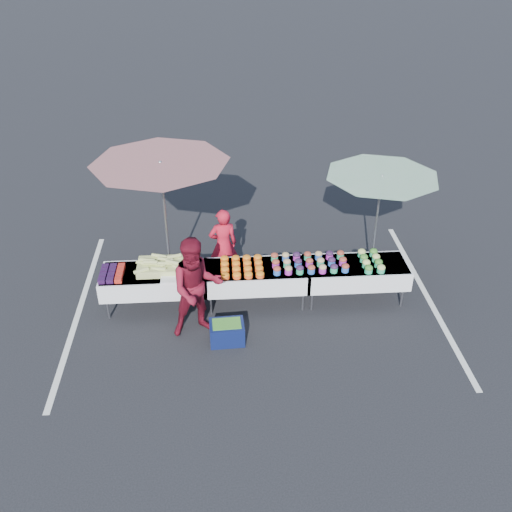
{
  "coord_description": "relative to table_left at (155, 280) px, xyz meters",
  "views": [
    {
      "loc": [
        -0.58,
        -8.41,
        6.29
      ],
      "look_at": [
        0.0,
        0.0,
        1.0
      ],
      "focal_mm": 40.0,
      "sensor_mm": 36.0,
      "label": 1
    }
  ],
  "objects": [
    {
      "name": "table_right",
      "position": [
        3.6,
        0.0,
        0.0
      ],
      "size": [
        1.86,
        0.81,
        0.75
      ],
      "color": "white",
      "rests_on": "ground"
    },
    {
      "name": "bean_baskets",
      "position": [
        3.86,
        -0.01,
        0.24
      ],
      "size": [
        0.36,
        0.68,
        0.15
      ],
      "color": "#2BAD73",
      "rests_on": "table_right"
    },
    {
      "name": "table_left",
      "position": [
        0.0,
        0.0,
        0.0
      ],
      "size": [
        1.86,
        0.81,
        0.75
      ],
      "color": "white",
      "rests_on": "ground"
    },
    {
      "name": "customer",
      "position": [
        0.77,
        -0.75,
        0.32
      ],
      "size": [
        1.0,
        0.86,
        1.8
      ],
      "primitive_type": "imported",
      "rotation": [
        0.0,
        0.0,
        0.22
      ],
      "color": "maroon",
      "rests_on": "ground"
    },
    {
      "name": "stripe_left",
      "position": [
        -1.4,
        0.0,
        -0.58
      ],
      "size": [
        0.1,
        5.0,
        0.0
      ],
      "primitive_type": "cube",
      "color": "silver",
      "rests_on": "ground"
    },
    {
      "name": "storage_bin",
      "position": [
        1.24,
        -1.05,
        -0.39
      ],
      "size": [
        0.59,
        0.44,
        0.37
      ],
      "rotation": [
        0.0,
        0.0,
        0.05
      ],
      "color": "#0D1641",
      "rests_on": "ground"
    },
    {
      "name": "carrot_bowls",
      "position": [
        1.55,
        -0.01,
        0.22
      ],
      "size": [
        0.75,
        0.69,
        0.11
      ],
      "color": "#F8541B",
      "rests_on": "table_center"
    },
    {
      "name": "stripe_right",
      "position": [
        5.0,
        0.0,
        -0.58
      ],
      "size": [
        0.1,
        5.0,
        0.0
      ],
      "primitive_type": "cube",
      "color": "silver",
      "rests_on": "ground"
    },
    {
      "name": "plastic_bags",
      "position": [
        0.3,
        -0.3,
        0.19
      ],
      "size": [
        0.3,
        0.25,
        0.05
      ],
      "primitive_type": "cube",
      "color": "white",
      "rests_on": "table_left"
    },
    {
      "name": "vendor",
      "position": [
        1.24,
        0.86,
        0.16
      ],
      "size": [
        0.59,
        0.44,
        1.48
      ],
      "primitive_type": "imported",
      "rotation": [
        0.0,
        0.0,
        3.32
      ],
      "color": "red",
      "rests_on": "ground"
    },
    {
      "name": "table_center",
      "position": [
        1.8,
        0.0,
        0.0
      ],
      "size": [
        1.86,
        0.81,
        0.75
      ],
      "color": "white",
      "rests_on": "ground"
    },
    {
      "name": "ground",
      "position": [
        1.8,
        0.0,
        -0.58
      ],
      "size": [
        80.0,
        80.0,
        0.0
      ],
      "primitive_type": "plane",
      "color": "black"
    },
    {
      "name": "corn_pile",
      "position": [
        0.26,
        0.04,
        0.26
      ],
      "size": [
        1.16,
        0.57,
        0.26
      ],
      "color": "#B4CD69",
      "rests_on": "table_left"
    },
    {
      "name": "umbrella_right",
      "position": [
        4.12,
        0.8,
        1.34
      ],
      "size": [
        2.3,
        2.3,
        2.12
      ],
      "rotation": [
        0.0,
        0.0,
        0.11
      ],
      "color": "black",
      "rests_on": "ground"
    },
    {
      "name": "potato_cups",
      "position": [
        2.75,
        0.0,
        0.25
      ],
      "size": [
        1.34,
        0.58,
        0.16
      ],
      "color": "blue",
      "rests_on": "table_right"
    },
    {
      "name": "berry_punnets",
      "position": [
        -0.71,
        -0.06,
        0.21
      ],
      "size": [
        0.4,
        0.54,
        0.08
      ],
      "color": "black",
      "rests_on": "table_left"
    },
    {
      "name": "umbrella_left",
      "position": [
        0.21,
        0.8,
        1.68
      ],
      "size": [
        2.69,
        2.69,
        2.49
      ],
      "rotation": [
        0.0,
        0.0,
        0.11
      ],
      "color": "black",
      "rests_on": "ground"
    }
  ]
}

